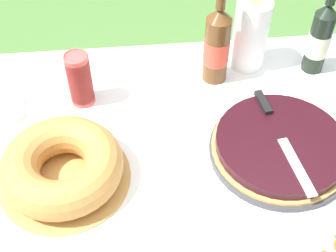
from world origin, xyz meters
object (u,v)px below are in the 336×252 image
bundt_cake (62,167)px  paper_towel_roll (250,34)px  berry_tart (280,147)px  juice_bottle_red (320,38)px  serving_knife (278,131)px  cup_stack (80,79)px  cider_bottle_amber (217,45)px

bundt_cake → paper_towel_roll: size_ratio=1.46×
berry_tart → paper_towel_roll: paper_towel_roll is taller
bundt_cake → juice_bottle_red: juice_bottle_red is taller
serving_knife → paper_towel_roll: bearing=172.7°
cup_stack → cider_bottle_amber: (0.42, 0.07, 0.04)m
berry_tart → paper_towel_roll: bearing=91.1°
cider_bottle_amber → paper_towel_roll: (0.12, 0.06, -0.01)m
juice_bottle_red → cider_bottle_amber: bearing=-177.7°
berry_tart → serving_knife: (-0.00, 0.03, 0.04)m
berry_tart → cup_stack: bearing=154.0°
juice_bottle_red → paper_towel_roll: 0.21m
berry_tart → paper_towel_roll: size_ratio=1.63×
bundt_cake → cup_stack: bearing=82.2°
bundt_cake → cider_bottle_amber: size_ratio=1.02×
berry_tart → serving_knife: serving_knife is taller
serving_knife → cup_stack: (-0.54, 0.24, 0.02)m
cup_stack → paper_towel_roll: paper_towel_roll is taller
berry_tart → bundt_cake: 0.58m
serving_knife → cup_stack: 0.59m
bundt_cake → paper_towel_roll: (0.58, 0.42, 0.06)m
berry_tart → juice_bottle_red: bearing=59.8°
berry_tart → cup_stack: (-0.54, 0.26, 0.06)m
serving_knife → cider_bottle_amber: cider_bottle_amber is taller
cup_stack → paper_towel_roll: bearing=13.3°
paper_towel_roll → juice_bottle_red: bearing=-12.1°
juice_bottle_red → berry_tart: bearing=-120.2°
serving_knife → juice_bottle_red: juice_bottle_red is taller
berry_tart → bundt_cake: bundt_cake is taller
cider_bottle_amber → paper_towel_roll: 0.13m
berry_tart → cider_bottle_amber: 0.37m
serving_knife → bundt_cake: (-0.58, -0.06, -0.01)m
serving_knife → juice_bottle_red: (0.21, 0.32, 0.06)m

